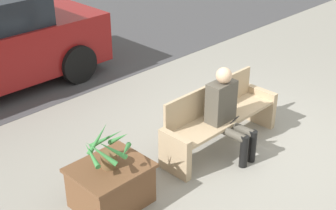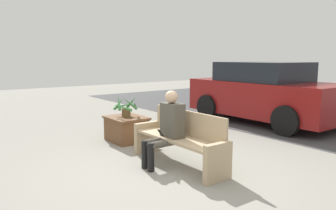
# 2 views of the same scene
# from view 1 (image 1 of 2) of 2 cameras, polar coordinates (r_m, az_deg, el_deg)

# --- Properties ---
(ground_plane) EXTENTS (30.00, 30.00, 0.00)m
(ground_plane) POSITION_cam_1_polar(r_m,az_deg,el_deg) (6.41, 9.97, -5.25)
(ground_plane) COLOR gray
(road_surface) EXTENTS (20.00, 6.00, 0.01)m
(road_surface) POSITION_cam_1_polar(r_m,az_deg,el_deg) (10.57, -17.19, 7.34)
(road_surface) COLOR #424244
(road_surface) RESTS_ON ground_plane
(bench) EXTENTS (1.87, 0.48, 0.85)m
(bench) POSITION_cam_1_polar(r_m,az_deg,el_deg) (6.23, 6.18, -1.53)
(bench) COLOR tan
(bench) RESTS_ON ground_plane
(person_seated) EXTENTS (0.39, 0.63, 1.19)m
(person_seated) POSITION_cam_1_polar(r_m,az_deg,el_deg) (5.96, 7.18, -0.51)
(person_seated) COLOR #4C473D
(person_seated) RESTS_ON ground_plane
(planter_box) EXTENTS (0.82, 0.69, 0.50)m
(planter_box) POSITION_cam_1_polar(r_m,az_deg,el_deg) (5.26, -6.99, -9.51)
(planter_box) COLOR brown
(planter_box) RESTS_ON ground_plane
(potted_plant) EXTENTS (0.55, 0.56, 0.45)m
(potted_plant) POSITION_cam_1_polar(r_m,az_deg,el_deg) (5.02, -7.30, -5.61)
(potted_plant) COLOR brown
(potted_plant) RESTS_ON planter_box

